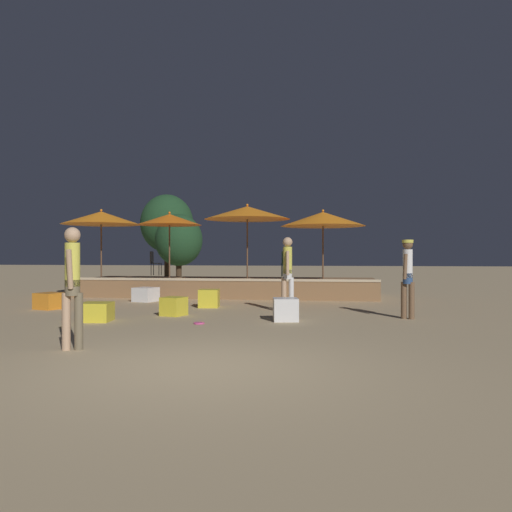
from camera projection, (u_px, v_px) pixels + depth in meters
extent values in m
plane|color=tan|center=(198.00, 368.00, 6.41)|extent=(120.00, 120.00, 0.00)
cube|color=olive|center=(227.00, 287.00, 17.75)|extent=(10.39, 3.13, 0.60)
cube|color=#CCB793|center=(217.00, 280.00, 16.25)|extent=(10.39, 0.12, 0.08)
cylinder|color=brown|center=(323.00, 263.00, 16.09)|extent=(0.05, 0.05, 2.38)
cone|color=orange|center=(323.00, 219.00, 16.09)|extent=(2.72, 2.72, 0.46)
sphere|color=orange|center=(323.00, 211.00, 16.09)|extent=(0.08, 0.08, 0.08)
cylinder|color=brown|center=(170.00, 262.00, 16.68)|extent=(0.05, 0.05, 2.45)
cone|color=orange|center=(169.00, 220.00, 16.67)|extent=(2.15, 2.15, 0.37)
sphere|color=orange|center=(169.00, 213.00, 16.67)|extent=(0.08, 0.08, 0.08)
cylinder|color=brown|center=(101.00, 261.00, 17.04)|extent=(0.05, 0.05, 2.49)
cone|color=orange|center=(101.00, 218.00, 17.03)|extent=(2.66, 2.66, 0.45)
sphere|color=orange|center=(101.00, 210.00, 17.03)|extent=(0.08, 0.08, 0.08)
cylinder|color=brown|center=(247.00, 259.00, 16.47)|extent=(0.05, 0.05, 2.63)
cone|color=orange|center=(247.00, 213.00, 16.46)|extent=(2.84, 2.84, 0.43)
sphere|color=orange|center=(247.00, 205.00, 16.46)|extent=(0.08, 0.08, 0.08)
cube|color=yellow|center=(174.00, 306.00, 11.90)|extent=(0.62, 0.62, 0.44)
cube|color=white|center=(286.00, 310.00, 10.96)|extent=(0.62, 0.62, 0.50)
cube|color=yellow|center=(97.00, 312.00, 10.89)|extent=(0.71, 0.71, 0.41)
cube|color=white|center=(146.00, 294.00, 15.52)|extent=(0.77, 0.77, 0.44)
cube|color=yellow|center=(209.00, 298.00, 13.79)|extent=(0.59, 0.59, 0.50)
cube|color=orange|center=(50.00, 301.00, 13.36)|extent=(0.78, 0.78, 0.44)
cylinder|color=brown|center=(412.00, 301.00, 11.24)|extent=(0.13, 0.13, 0.84)
cylinder|color=brown|center=(404.00, 300.00, 11.34)|extent=(0.13, 0.13, 0.84)
cylinder|color=#2D4C7F|center=(408.00, 278.00, 11.29)|extent=(0.22, 0.22, 0.24)
cylinder|color=white|center=(408.00, 263.00, 11.29)|extent=(0.22, 0.22, 0.64)
cylinder|color=brown|center=(410.00, 266.00, 11.44)|extent=(0.12, 0.13, 0.57)
cylinder|color=brown|center=(405.00, 267.00, 11.15)|extent=(0.14, 0.18, 0.57)
sphere|color=brown|center=(408.00, 244.00, 11.29)|extent=(0.23, 0.23, 0.23)
cylinder|color=#D8D14C|center=(408.00, 241.00, 11.29)|extent=(0.25, 0.25, 0.07)
cylinder|color=tan|center=(66.00, 322.00, 7.59)|extent=(0.13, 0.13, 0.87)
cylinder|color=#72664C|center=(79.00, 321.00, 7.62)|extent=(0.13, 0.13, 0.87)
cylinder|color=#72664C|center=(72.00, 288.00, 7.61)|extent=(0.22, 0.22, 0.24)
cylinder|color=#D8D14C|center=(72.00, 265.00, 7.61)|extent=(0.22, 0.22, 0.67)
cylinder|color=tan|center=(70.00, 269.00, 7.42)|extent=(0.14, 0.23, 0.60)
cylinder|color=tan|center=(75.00, 269.00, 7.79)|extent=(0.13, 0.20, 0.60)
sphere|color=tan|center=(72.00, 235.00, 7.60)|extent=(0.24, 0.24, 0.24)
cylinder|color=white|center=(291.00, 295.00, 12.52)|extent=(0.13, 0.13, 0.88)
cylinder|color=tan|center=(284.00, 295.00, 12.53)|extent=(0.13, 0.13, 0.88)
cylinder|color=white|center=(288.00, 274.00, 12.52)|extent=(0.23, 0.23, 0.24)
cylinder|color=#D8D14C|center=(288.00, 260.00, 12.52)|extent=(0.23, 0.23, 0.67)
cylinder|color=tan|center=(288.00, 263.00, 12.71)|extent=(0.10, 0.20, 0.60)
cylinder|color=tan|center=(288.00, 263.00, 12.34)|extent=(0.09, 0.18, 0.61)
sphere|color=tan|center=(288.00, 242.00, 12.52)|extent=(0.24, 0.24, 0.24)
cylinder|color=#2D3338|center=(159.00, 269.00, 18.50)|extent=(0.02, 0.02, 0.45)
cylinder|color=#2D3338|center=(161.00, 269.00, 18.80)|extent=(0.02, 0.02, 0.45)
cylinder|color=#2D3338|center=(151.00, 269.00, 18.53)|extent=(0.02, 0.02, 0.45)
cylinder|color=#2D3338|center=(154.00, 269.00, 18.83)|extent=(0.02, 0.02, 0.45)
cylinder|color=#2D3338|center=(156.00, 263.00, 18.66)|extent=(0.40, 0.40, 0.02)
cube|color=#2D3338|center=(152.00, 257.00, 18.68)|extent=(0.05, 0.36, 0.45)
cylinder|color=#1E4C47|center=(282.00, 270.00, 17.62)|extent=(0.02, 0.02, 0.45)
cylinder|color=#1E4C47|center=(290.00, 270.00, 17.57)|extent=(0.02, 0.02, 0.45)
cylinder|color=#1E4C47|center=(282.00, 270.00, 17.91)|extent=(0.02, 0.02, 0.45)
cylinder|color=#1E4C47|center=(291.00, 270.00, 17.87)|extent=(0.02, 0.02, 0.45)
cylinder|color=#1E4C47|center=(286.00, 264.00, 17.74)|extent=(0.40, 0.40, 0.02)
cube|color=#1E4C47|center=(287.00, 257.00, 17.91)|extent=(0.36, 0.03, 0.45)
cylinder|color=#E54C99|center=(199.00, 323.00, 10.46)|extent=(0.23, 0.23, 0.03)
cylinder|color=#3D2B1C|center=(167.00, 264.00, 26.81)|extent=(0.28, 0.28, 1.87)
ellipsoid|color=#1E4223|center=(167.00, 223.00, 26.81)|extent=(2.83, 2.83, 3.11)
cylinder|color=#3D2B1C|center=(179.00, 273.00, 24.43)|extent=(0.28, 0.28, 1.14)
ellipsoid|color=#1E4223|center=(179.00, 240.00, 24.42)|extent=(2.31, 2.31, 2.55)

